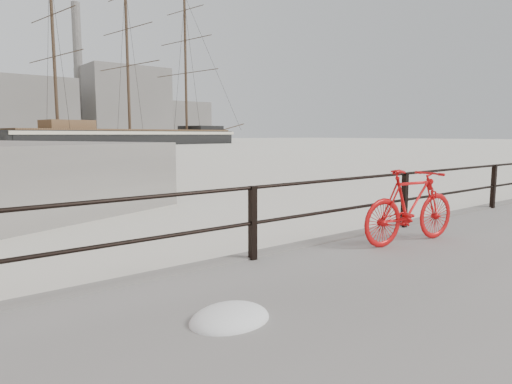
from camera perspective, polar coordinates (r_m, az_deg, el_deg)
ground at (r=8.93m, az=17.05°, el=-6.25°), size 400.00×400.00×0.00m
guardrail at (r=8.70m, az=18.07°, el=-0.95°), size 28.00×0.10×1.00m
bicycle at (r=7.44m, az=18.77°, el=-1.69°), size 1.94×0.55×1.16m
barque_black at (r=93.65m, az=-15.43°, el=5.71°), size 65.15×30.25×35.28m
industrial_west at (r=147.58m, az=-28.17°, el=9.08°), size 32.00×18.00×18.00m
industrial_mid at (r=162.58m, az=-16.16°, el=10.45°), size 26.00×20.00×24.00m
industrial_east at (r=176.84m, az=-9.75°, el=8.72°), size 20.00×16.00×14.00m
smokestack at (r=163.73m, az=-21.30°, el=13.74°), size 2.80×2.80×44.00m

